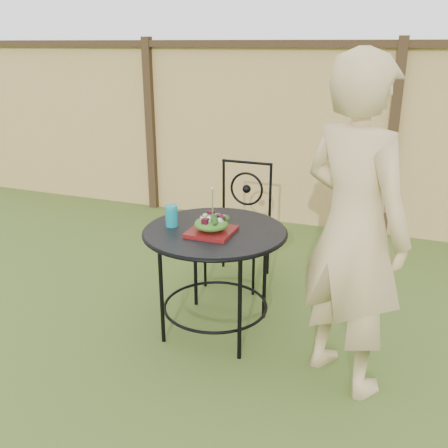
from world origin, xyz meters
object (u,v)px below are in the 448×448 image
Objects in this scene: patio_table at (215,250)px; patio_chair at (240,220)px; salad_plate at (211,232)px; diner at (353,230)px.

patio_chair reaches higher than patio_table.
salad_plate is (0.00, -0.07, 0.15)m from patio_table.
patio_table is 0.51× the size of diner.
patio_table is 0.17m from salad_plate.
patio_table is 0.83m from patio_chair.
diner is at bearing -46.31° from patio_chair.
patio_table is 3.42× the size of salad_plate.
patio_chair is 0.52× the size of diner.
patio_table is at bearing 19.83° from diner.
salad_plate is (-0.86, 0.14, -0.18)m from diner.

